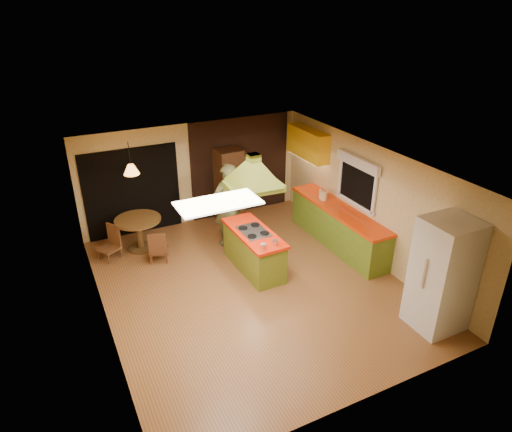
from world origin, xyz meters
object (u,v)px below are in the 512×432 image
wall_oven (229,185)px  dining_table (139,228)px  refrigerator (443,275)px  man (228,205)px  canister_large (322,194)px  kitchen_island (254,250)px

wall_oven → dining_table: bearing=-169.3°
refrigerator → dining_table: (-3.94, 4.85, -0.47)m
refrigerator → wall_oven: size_ratio=1.09×
man → wall_oven: bearing=-120.2°
refrigerator → dining_table: refrigerator is taller
wall_oven → canister_large: 2.35m
dining_table → wall_oven: bearing=12.9°
kitchen_island → refrigerator: refrigerator is taller
man → refrigerator: size_ratio=0.96×
kitchen_island → refrigerator: bearing=-57.3°
dining_table → refrigerator: bearing=-50.9°
kitchen_island → dining_table: kitchen_island is taller
man → dining_table: man is taller
dining_table → canister_large: (4.02, -1.16, 0.49)m
wall_oven → dining_table: wall_oven is taller
kitchen_island → wall_oven: 2.50m
canister_large → man: bearing=166.3°
refrigerator → canister_large: size_ratio=9.54×
wall_oven → dining_table: 2.51m
man → dining_table: (-1.88, 0.64, -0.44)m
kitchen_island → wall_oven: size_ratio=0.94×
kitchen_island → man: 1.32m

